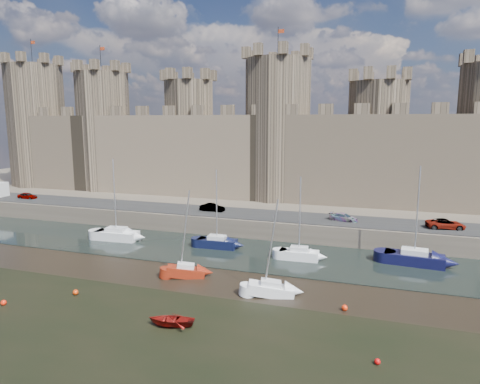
{
  "coord_description": "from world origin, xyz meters",
  "views": [
    {
      "loc": [
        18.82,
        -22.51,
        15.54
      ],
      "look_at": [
        4.1,
        22.0,
        7.72
      ],
      "focal_mm": 32.0,
      "sensor_mm": 36.0,
      "label": 1
    }
  ],
  "objects": [
    {
      "name": "car_3",
      "position": [
        26.72,
        33.48,
        3.13
      ],
      "size": [
        4.81,
        2.83,
        1.26
      ],
      "primitive_type": "imported",
      "rotation": [
        0.0,
        0.0,
        1.74
      ],
      "color": "gray",
      "rests_on": "quay"
    },
    {
      "name": "quay",
      "position": [
        0.0,
        60.0,
        1.25
      ],
      "size": [
        160.0,
        60.0,
        2.5
      ],
      "primitive_type": "cube",
      "color": "#4C443A",
      "rests_on": "ground"
    },
    {
      "name": "road",
      "position": [
        0.0,
        34.0,
        2.55
      ],
      "size": [
        160.0,
        7.0,
        0.1
      ],
      "primitive_type": "cube",
      "color": "black",
      "rests_on": "quay"
    },
    {
      "name": "car_0",
      "position": [
        -37.62,
        33.66,
        3.06
      ],
      "size": [
        3.32,
        1.44,
        1.12
      ],
      "primitive_type": "imported",
      "rotation": [
        0.0,
        0.0,
        1.61
      ],
      "color": "gray",
      "rests_on": "quay"
    },
    {
      "name": "ground",
      "position": [
        0.0,
        0.0,
        0.0
      ],
      "size": [
        160.0,
        160.0,
        0.0
      ],
      "primitive_type": "plane",
      "color": "black",
      "rests_on": "ground"
    },
    {
      "name": "castle",
      "position": [
        -0.64,
        48.0,
        11.67
      ],
      "size": [
        108.5,
        11.0,
        29.0
      ],
      "color": "#42382B",
      "rests_on": "quay"
    },
    {
      "name": "sailboat_1",
      "position": [
        0.12,
        24.98,
        0.78
      ],
      "size": [
        4.91,
        2.08,
        9.7
      ],
      "rotation": [
        0.0,
        0.0,
        0.04
      ],
      "color": "black",
      "rests_on": "ground"
    },
    {
      "name": "sailboat_3",
      "position": [
        22.82,
        25.93,
        0.82
      ],
      "size": [
        6.35,
        2.95,
        10.8
      ],
      "rotation": [
        0.0,
        0.0,
        -0.09
      ],
      "color": "black",
      "rests_on": "ground"
    },
    {
      "name": "car_2",
      "position": [
        14.56,
        33.76,
        3.03
      ],
      "size": [
        3.93,
        2.33,
        1.07
      ],
      "primitive_type": "imported",
      "rotation": [
        0.0,
        0.0,
        1.33
      ],
      "color": "gray",
      "rests_on": "quay"
    },
    {
      "name": "water_channel",
      "position": [
        0.0,
        24.0,
        0.04
      ],
      "size": [
        160.0,
        12.0,
        0.08
      ],
      "primitive_type": "cube",
      "color": "black",
      "rests_on": "ground"
    },
    {
      "name": "buoy_5",
      "position": [
        19.28,
        4.38,
        0.2
      ],
      "size": [
        0.4,
        0.4,
        0.4
      ],
      "primitive_type": "sphere",
      "color": "red",
      "rests_on": "ground"
    },
    {
      "name": "car_1",
      "position": [
        -4.12,
        33.98,
        3.1
      ],
      "size": [
        3.68,
        1.4,
        1.2
      ],
      "primitive_type": "imported",
      "rotation": [
        0.0,
        0.0,
        1.53
      ],
      "color": "gray",
      "rests_on": "quay"
    },
    {
      "name": "buoy_0",
      "position": [
        -11.11,
        3.78,
        0.24
      ],
      "size": [
        0.48,
        0.48,
        0.48
      ],
      "primitive_type": "sphere",
      "color": "#FF250B",
      "rests_on": "ground"
    },
    {
      "name": "dinghy_4",
      "position": [
        4.19,
        4.98,
        0.36
      ],
      "size": [
        4.06,
        3.36,
        0.73
      ],
      "primitive_type": "imported",
      "rotation": [
        1.57,
        0.0,
        4.99
      ],
      "color": "maroon",
      "rests_on": "ground"
    },
    {
      "name": "buoy_1",
      "position": [
        -6.78,
        7.55,
        0.25
      ],
      "size": [
        0.5,
        0.5,
        0.5
      ],
      "primitive_type": "sphere",
      "color": "red",
      "rests_on": "ground"
    },
    {
      "name": "buoy_3",
      "position": [
        16.6,
        11.86,
        0.25
      ],
      "size": [
        0.5,
        0.5,
        0.5
      ],
      "primitive_type": "sphere",
      "color": "#FC2F0B",
      "rests_on": "ground"
    },
    {
      "name": "sailboat_2",
      "position": [
        10.58,
        23.61,
        0.77
      ],
      "size": [
        4.44,
        1.89,
        9.44
      ],
      "rotation": [
        0.0,
        0.0,
        0.04
      ],
      "color": "white",
      "rests_on": "ground"
    },
    {
      "name": "sailboat_5",
      "position": [
        10.02,
        12.95,
        0.66
      ],
      "size": [
        4.4,
        2.63,
        8.89
      ],
      "rotation": [
        0.0,
        0.0,
        0.27
      ],
      "color": "white",
      "rests_on": "ground"
    },
    {
      "name": "sailboat_4",
      "position": [
        0.75,
        14.78,
        0.68
      ],
      "size": [
        4.09,
        2.8,
        8.91
      ],
      "rotation": [
        0.0,
        0.0,
        0.38
      ],
      "color": "maroon",
      "rests_on": "ground"
    },
    {
      "name": "sailboat_0",
      "position": [
        -13.69,
        24.08,
        0.82
      ],
      "size": [
        5.84,
        2.61,
        10.67
      ],
      "rotation": [
        0.0,
        0.0,
        0.07
      ],
      "color": "silver",
      "rests_on": "ground"
    }
  ]
}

